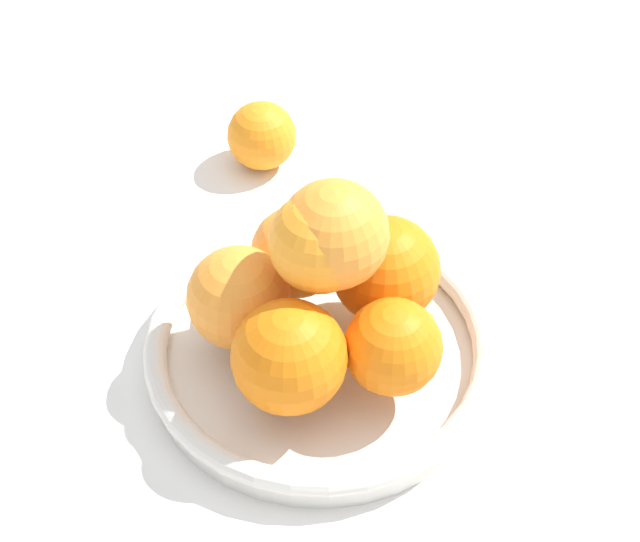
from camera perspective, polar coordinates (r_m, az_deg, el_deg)
ground_plane at (r=0.84m, az=0.00°, el=-5.01°), size 4.00×4.00×0.00m
fruit_bowl at (r=0.83m, az=0.00°, el=-4.27°), size 0.27×0.27×0.03m
orange_pile at (r=0.77m, az=0.10°, el=-0.82°), size 0.19×0.19×0.14m
stray_orange at (r=1.00m, az=-3.13°, el=7.22°), size 0.06×0.06×0.06m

